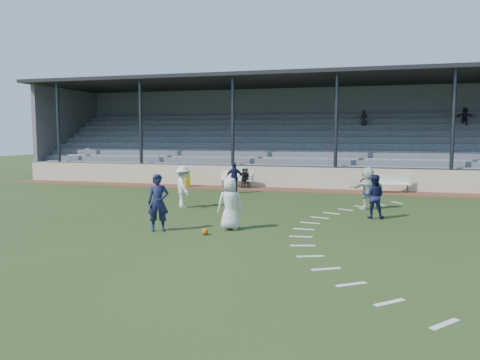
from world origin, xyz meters
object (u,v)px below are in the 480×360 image
Objects in this scene: bench_left at (237,177)px; player_white_lead at (230,204)px; player_navy_lead at (158,203)px; trash_bin at (185,179)px; bench_right at (391,182)px; football at (205,232)px.

player_white_lead is (3.11, -11.63, 0.27)m from bench_left.
player_white_lead is 2.30m from player_navy_lead.
player_white_lead is at bearing -61.24° from trash_bin.
bench_right is at bearing -134.34° from player_white_lead.
player_navy_lead is (-7.56, -12.28, 0.33)m from bench_right.
player_white_lead is at bearing 62.41° from football.
bench_left is 12.50m from player_navy_lead.
player_navy_lead reaches higher than trash_bin.
player_white_lead is at bearing -1.80° from player_navy_lead.
bench_left is at bearing 8.46° from trash_bin.
trash_bin is 0.49× the size of player_navy_lead.
football is (2.59, -12.61, -0.48)m from bench_left.
football is at bearing 43.40° from player_white_lead.
bench_right is (8.53, -0.18, 0.00)m from bench_left.
bench_left is at bearing 71.43° from player_navy_lead.
bench_right is 9.85× the size of football.
player_navy_lead is (-2.14, -0.83, 0.07)m from player_white_lead.
trash_bin is (-11.55, -0.27, -0.12)m from bench_right.
player_white_lead reaches higher than trash_bin.
bench_left is at bearing 162.75° from bench_right.
bench_right is 1.11× the size of player_navy_lead.
bench_right is 2.27× the size of trash_bin.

